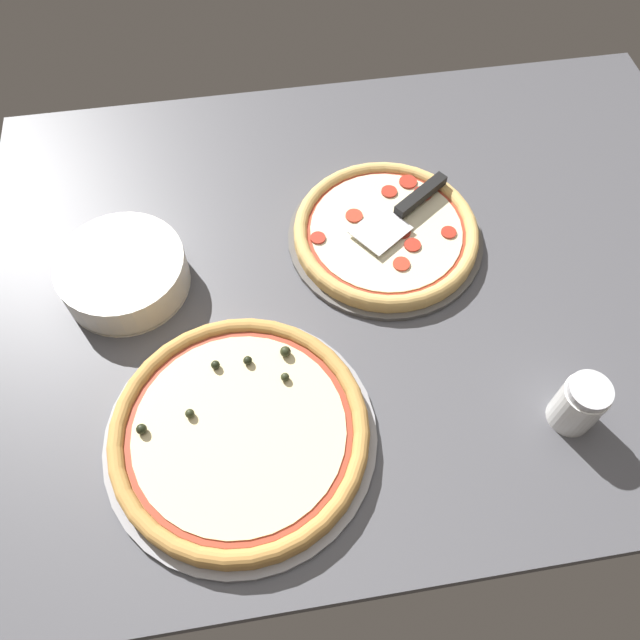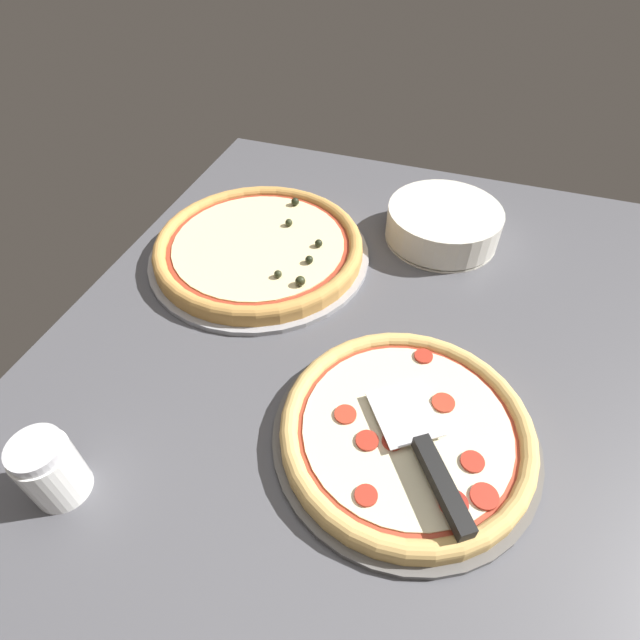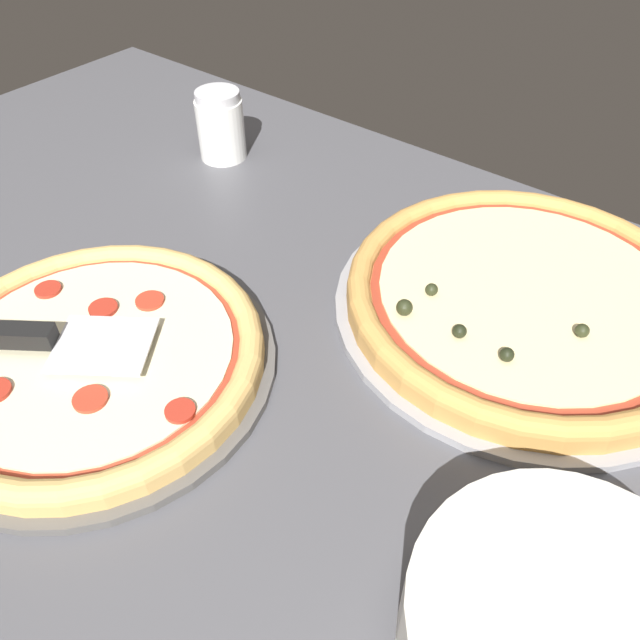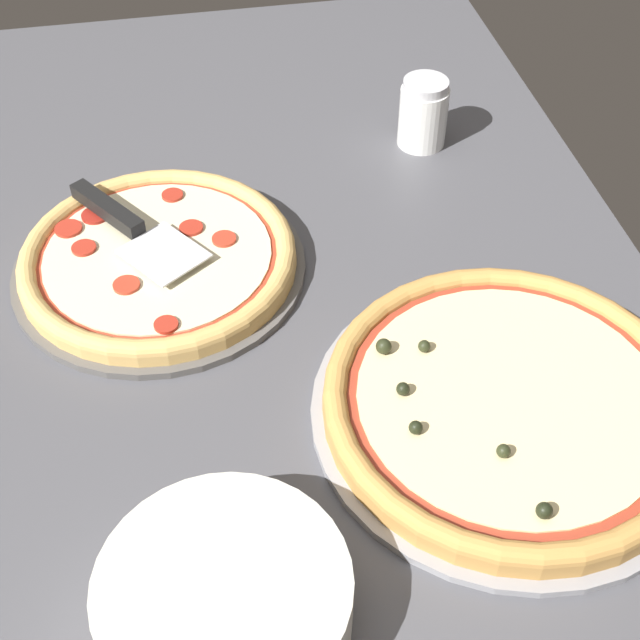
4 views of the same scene
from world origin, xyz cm
name	(u,v)px [view 4 (image 4 of 4)]	position (x,y,z in cm)	size (l,w,h in cm)	color
ground_plane	(222,290)	(0.00, 0.00, -1.80)	(145.77, 108.77, 3.60)	#4C4C51
pizza_pan_front	(160,268)	(-3.09, -7.45, 0.50)	(37.20, 37.20, 1.00)	#565451
pizza_front	(158,257)	(-3.11, -7.47, 2.35)	(34.97, 34.97, 2.88)	#DBAD60
pizza_pan_back	(507,413)	(27.84, 28.24, 0.50)	(43.00, 43.00, 1.00)	#939399
pizza_back	(510,401)	(27.84, 28.22, 2.65)	(40.42, 40.42, 4.24)	#C68E47
serving_spatula	(120,219)	(-8.73, -11.61, 4.66)	(21.30, 17.20, 2.00)	silver
plate_stack	(225,602)	(45.53, -4.55, 3.50)	(22.68, 22.68, 7.00)	silver
parmesan_shaker	(423,113)	(-24.63, 32.99, 5.10)	(7.16, 7.16, 10.40)	white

